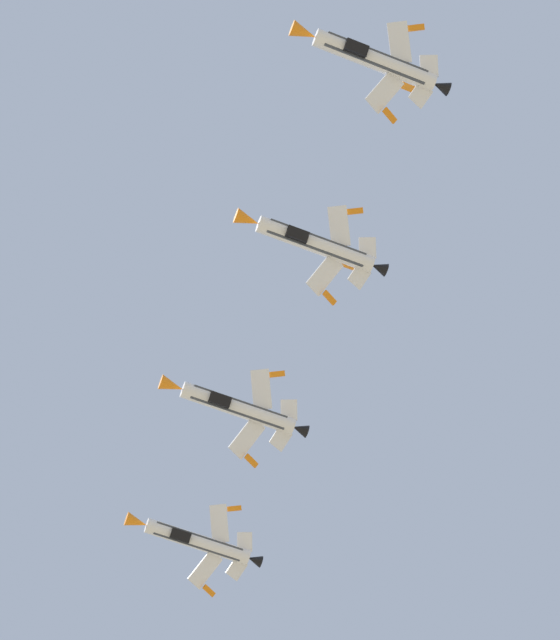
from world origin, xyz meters
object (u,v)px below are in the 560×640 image
Objects in this scene: fighter_jet_lead at (372,59)px; fighter_jet_left_outer at (195,541)px; fighter_jet_right_wing at (236,407)px; fighter_jet_left_wing at (313,243)px.

fighter_jet_lead is 1.00× the size of fighter_jet_left_outer.
fighter_jet_lead is 37.12m from fighter_jet_right_wing.
fighter_jet_right_wing is at bearing 173.20° from fighter_jet_left_outer.
fighter_jet_left_outer is at bearing -2.63° from fighter_jet_lead.
fighter_jet_lead reaches higher than fighter_jet_left_wing.
fighter_jet_right_wing is 1.00× the size of fighter_jet_left_outer.
fighter_jet_lead is 18.58m from fighter_jet_left_wing.
fighter_jet_left_wing is 1.00× the size of fighter_jet_left_outer.
fighter_jet_right_wing is 20.01m from fighter_jet_left_outer.
fighter_jet_lead is at bearing 175.61° from fighter_jet_left_wing.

